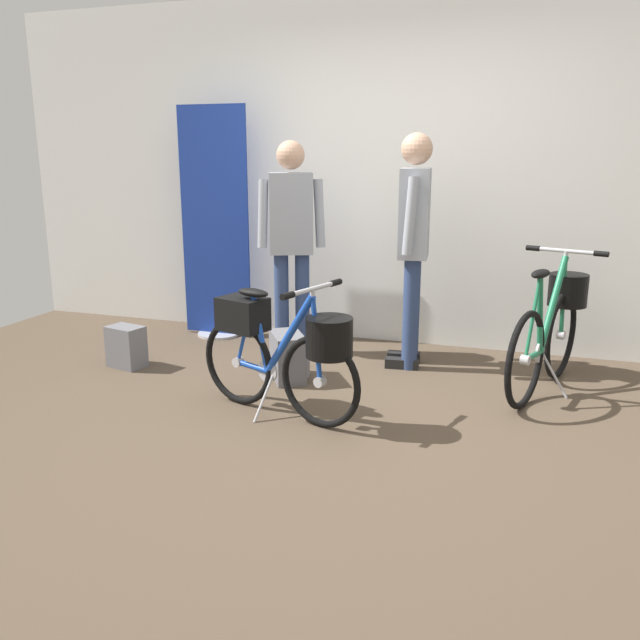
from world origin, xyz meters
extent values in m
plane|color=brown|center=(0.00, 0.00, 0.00)|extent=(6.88, 6.88, 0.00)
cube|color=white|center=(0.00, 1.98, 1.36)|extent=(6.88, 0.10, 2.72)
cylinder|color=#B7B7BC|center=(-1.48, 1.64, 0.01)|extent=(0.36, 0.36, 0.02)
cube|color=navy|center=(-1.48, 1.64, 0.95)|extent=(0.60, 0.02, 1.87)
torus|color=black|center=(-0.04, 0.06, 0.27)|extent=(0.53, 0.20, 0.54)
cylinder|color=#B7B7BC|center=(-0.04, 0.06, 0.27)|extent=(0.07, 0.07, 0.06)
torus|color=black|center=(-0.63, 0.24, 0.27)|extent=(0.53, 0.20, 0.54)
cylinder|color=#B7B7BC|center=(-0.63, 0.24, 0.27)|extent=(0.07, 0.07, 0.06)
cylinder|color=#1947B2|center=(-0.52, 0.21, 0.26)|extent=(0.24, 0.10, 0.05)
cylinder|color=#1947B2|center=(-0.24, 0.12, 0.51)|extent=(0.37, 0.15, 0.52)
cylinder|color=#1947B2|center=(-0.45, 0.19, 0.48)|extent=(0.14, 0.07, 0.45)
cylinder|color=#1947B2|center=(-0.52, 0.21, 0.26)|extent=(0.23, 0.09, 0.04)
cylinder|color=#1947B2|center=(-0.06, 0.07, 0.51)|extent=(0.08, 0.05, 0.49)
cylinder|color=#1947B2|center=(-0.56, 0.22, 0.49)|extent=(0.16, 0.07, 0.44)
ellipsoid|color=black|center=(-0.50, 0.20, 0.72)|extent=(0.24, 0.15, 0.05)
cylinder|color=#B7B7BC|center=(-0.08, 0.07, 0.77)|extent=(0.03, 0.03, 0.04)
cylinder|color=#B7B7BC|center=(-0.08, 0.07, 0.79)|extent=(0.15, 0.43, 0.03)
cylinder|color=black|center=(-0.15, -0.14, 0.79)|extent=(0.06, 0.10, 0.04)
cylinder|color=black|center=(-0.02, 0.28, 0.79)|extent=(0.06, 0.10, 0.04)
cylinder|color=#B7B7BC|center=(-0.40, 0.17, 0.26)|extent=(0.14, 0.06, 0.14)
cylinder|color=#B7B7BC|center=(-0.39, 0.07, 0.12)|extent=(0.07, 0.19, 0.25)
cylinder|color=black|center=(0.02, 0.04, 0.54)|extent=(0.33, 0.33, 0.22)
cube|color=black|center=(-0.58, 0.23, 0.58)|extent=(0.33, 0.27, 0.20)
torus|color=black|center=(1.26, 1.40, 0.30)|extent=(0.22, 0.59, 0.61)
cylinder|color=#B7B7BC|center=(1.26, 1.40, 0.30)|extent=(0.07, 0.07, 0.06)
torus|color=black|center=(1.04, 0.73, 0.30)|extent=(0.22, 0.59, 0.61)
cylinder|color=#B7B7BC|center=(1.04, 0.73, 0.30)|extent=(0.07, 0.07, 0.06)
cylinder|color=#1E724C|center=(1.08, 0.86, 0.30)|extent=(0.12, 0.27, 0.05)
cylinder|color=#1E724C|center=(1.18, 1.16, 0.57)|extent=(0.17, 0.41, 0.59)
cylinder|color=#1E724C|center=(1.11, 0.93, 0.54)|extent=(0.08, 0.15, 0.51)
cylinder|color=#1E724C|center=(1.08, 0.86, 0.30)|extent=(0.11, 0.26, 0.04)
cylinder|color=#1E724C|center=(1.25, 1.37, 0.58)|extent=(0.05, 0.09, 0.55)
cylinder|color=#1E724C|center=(1.07, 0.80, 0.55)|extent=(0.07, 0.17, 0.49)
ellipsoid|color=black|center=(1.09, 0.88, 0.81)|extent=(0.15, 0.24, 0.05)
cylinder|color=#B7B7BC|center=(1.24, 1.34, 0.87)|extent=(0.03, 0.03, 0.04)
cylinder|color=#B7B7BC|center=(1.24, 1.34, 0.89)|extent=(0.43, 0.16, 0.03)
cylinder|color=black|center=(1.45, 1.28, 0.89)|extent=(0.10, 0.06, 0.04)
cylinder|color=black|center=(1.03, 1.41, 0.89)|extent=(0.10, 0.06, 0.04)
cylinder|color=#B7B7BC|center=(1.12, 0.98, 0.29)|extent=(0.06, 0.14, 0.14)
cylinder|color=#B7B7BC|center=(1.22, 1.00, 0.14)|extent=(0.19, 0.07, 0.28)
cylinder|color=black|center=(1.28, 1.46, 0.61)|extent=(0.33, 0.33, 0.22)
cylinder|color=navy|center=(-0.78, 1.35, 0.39)|extent=(0.11, 0.11, 0.78)
cube|color=black|center=(-0.76, 1.30, 0.04)|extent=(0.17, 0.26, 0.07)
cylinder|color=navy|center=(-0.63, 1.41, 0.39)|extent=(0.11, 0.11, 0.78)
cube|color=black|center=(-0.61, 1.36, 0.04)|extent=(0.17, 0.26, 0.07)
cube|color=#999EA8|center=(-0.71, 1.38, 1.07)|extent=(0.37, 0.31, 0.60)
cylinder|color=#999EA8|center=(-0.90, 1.28, 1.08)|extent=(0.09, 0.12, 0.50)
cylinder|color=#999EA8|center=(-0.51, 1.44, 1.08)|extent=(0.13, 0.12, 0.50)
sphere|color=tan|center=(-0.71, 1.38, 1.50)|extent=(0.21, 0.21, 0.21)
cylinder|color=navy|center=(0.22, 1.41, 0.40)|extent=(0.11, 0.11, 0.80)
cube|color=black|center=(0.17, 1.41, 0.04)|extent=(0.25, 0.12, 0.07)
cylinder|color=navy|center=(0.24, 1.26, 0.40)|extent=(0.11, 0.11, 0.80)
cube|color=black|center=(0.19, 1.25, 0.04)|extent=(0.25, 0.12, 0.07)
cube|color=#999EA8|center=(0.23, 1.34, 1.11)|extent=(0.24, 0.34, 0.61)
cylinder|color=#999EA8|center=(0.19, 1.54, 1.11)|extent=(0.13, 0.11, 0.52)
cylinder|color=#999EA8|center=(0.24, 1.13, 1.11)|extent=(0.13, 0.12, 0.52)
sphere|color=tan|center=(0.23, 1.34, 1.54)|extent=(0.22, 0.22, 0.22)
cube|color=slate|center=(-1.72, 0.64, 0.15)|extent=(0.29, 0.23, 0.30)
cube|color=gray|center=(-1.69, 0.74, 0.11)|extent=(0.18, 0.07, 0.13)
cube|color=slate|center=(-0.51, 0.76, 0.16)|extent=(0.35, 0.39, 0.32)
cube|color=gray|center=(-0.41, 0.82, 0.11)|extent=(0.15, 0.21, 0.14)
camera|label=1|loc=(1.08, -3.28, 1.52)|focal=37.25mm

